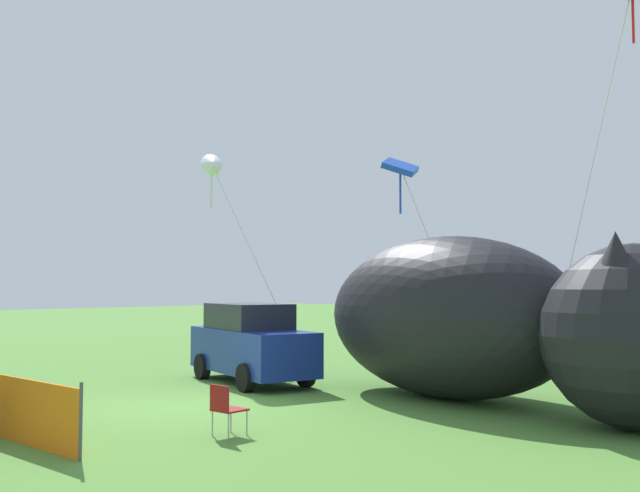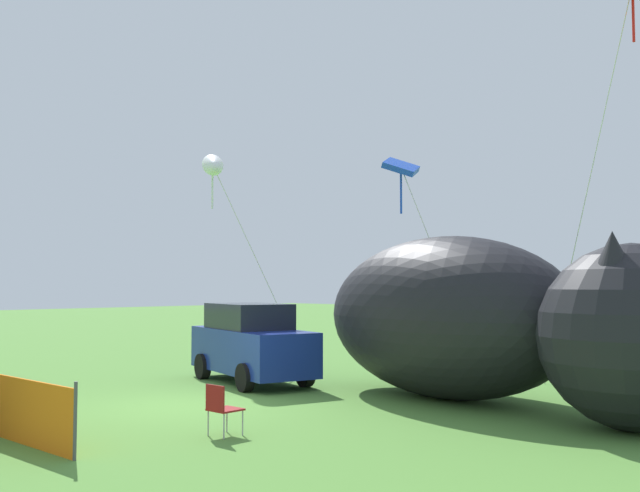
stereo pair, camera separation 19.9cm
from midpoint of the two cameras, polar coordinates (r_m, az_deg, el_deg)
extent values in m
plane|color=#548C38|center=(15.01, -10.48, -12.45)|extent=(120.00, 120.00, 0.00)
cube|color=navy|center=(18.12, -5.79, -8.31)|extent=(4.56, 2.70, 1.06)
cube|color=#1E232D|center=(18.26, -6.06, -5.60)|extent=(2.67, 2.06, 0.64)
cylinder|color=black|center=(17.36, -1.50, -10.14)|extent=(0.69, 0.39, 0.65)
cylinder|color=black|center=(16.65, -6.31, -10.43)|extent=(0.69, 0.39, 0.65)
cylinder|color=black|center=(19.70, -5.36, -9.30)|extent=(0.69, 0.39, 0.65)
cylinder|color=black|center=(19.07, -9.70, -9.47)|extent=(0.69, 0.39, 0.65)
cube|color=maroon|center=(11.94, -7.72, -12.85)|extent=(0.48, 0.48, 0.03)
cube|color=maroon|center=(11.77, -8.54, -11.96)|extent=(0.44, 0.04, 0.42)
cylinder|color=#A5A5AD|center=(12.25, -7.62, -13.60)|extent=(0.02, 0.02, 0.42)
cylinder|color=#A5A5AD|center=(11.96, -6.36, -13.86)|extent=(0.02, 0.02, 0.42)
cylinder|color=#A5A5AD|center=(12.00, -9.09, -13.81)|extent=(0.02, 0.02, 0.42)
cylinder|color=#A5A5AD|center=(11.70, -7.84, -14.09)|extent=(0.02, 0.02, 0.42)
ellipsoid|color=black|center=(15.81, 9.70, -5.59)|extent=(7.07, 4.58, 3.51)
ellipsoid|color=white|center=(15.86, 9.72, -8.44)|extent=(4.59, 3.31, 1.58)
sphere|color=black|center=(13.20, 23.54, -6.62)|extent=(3.16, 3.16, 3.16)
cone|color=black|center=(12.44, 22.18, -1.06)|extent=(0.88, 0.88, 0.95)
cylinder|color=#4C4C51|center=(10.73, -19.12, -13.13)|extent=(0.05, 0.05, 1.09)
cylinder|color=silver|center=(19.18, 9.37, -1.87)|extent=(2.37, 0.45, 5.72)
cube|color=blue|center=(19.96, 6.15, 6.29)|extent=(1.15, 1.24, 0.73)
cylinder|color=blue|center=(19.86, 6.16, 4.30)|extent=(0.06, 0.06, 1.20)
cylinder|color=silver|center=(17.92, 20.21, 3.85)|extent=(2.60, 0.65, 9.13)
cylinder|color=red|center=(18.05, 23.46, 16.48)|extent=(0.06, 0.06, 1.20)
cylinder|color=silver|center=(20.91, -5.22, -1.62)|extent=(2.13, 1.92, 6.01)
ellipsoid|color=white|center=(21.41, -8.95, 6.44)|extent=(1.90, 1.59, 1.18)
cylinder|color=white|center=(21.31, -8.97, 4.59)|extent=(0.06, 0.06, 1.20)
camera|label=1|loc=(0.10, -90.31, 0.02)|focal=40.00mm
camera|label=2|loc=(0.10, 89.69, -0.02)|focal=40.00mm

